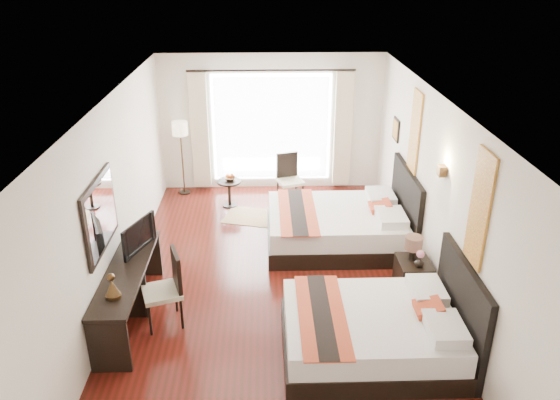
{
  "coord_description": "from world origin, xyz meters",
  "views": [
    {
      "loc": [
        -0.15,
        -7.02,
        4.52
      ],
      "look_at": [
        0.07,
        0.45,
        1.16
      ],
      "focal_mm": 35.0,
      "sensor_mm": 36.0,
      "label": 1
    }
  ],
  "objects_px": {
    "table_lamp": "(414,245)",
    "console_desk": "(129,293)",
    "bed_near": "(378,330)",
    "nightstand": "(413,278)",
    "fruit_bowl": "(230,179)",
    "vase": "(419,264)",
    "window_chair": "(290,188)",
    "television": "(135,235)",
    "bed_far": "(341,225)",
    "floor_lamp": "(180,134)",
    "side_table": "(229,193)",
    "desk_chair": "(165,302)"
  },
  "relations": [
    {
      "from": "table_lamp",
      "to": "console_desk",
      "type": "bearing_deg",
      "value": -172.66
    },
    {
      "from": "bed_near",
      "to": "console_desk",
      "type": "xyz_separation_m",
      "value": [
        -3.2,
        0.81,
        0.06
      ]
    },
    {
      "from": "nightstand",
      "to": "fruit_bowl",
      "type": "xyz_separation_m",
      "value": [
        -2.8,
        3.18,
        0.29
      ]
    },
    {
      "from": "vase",
      "to": "nightstand",
      "type": "bearing_deg",
      "value": 100.81
    },
    {
      "from": "window_chair",
      "to": "console_desk",
      "type": "bearing_deg",
      "value": -49.55
    },
    {
      "from": "table_lamp",
      "to": "vase",
      "type": "bearing_deg",
      "value": -75.91
    },
    {
      "from": "nightstand",
      "to": "fruit_bowl",
      "type": "height_order",
      "value": "fruit_bowl"
    },
    {
      "from": "table_lamp",
      "to": "television",
      "type": "xyz_separation_m",
      "value": [
        -3.92,
        0.04,
        0.2
      ]
    },
    {
      "from": "bed_far",
      "to": "console_desk",
      "type": "xyz_separation_m",
      "value": [
        -3.12,
        -2.0,
        0.04
      ]
    },
    {
      "from": "floor_lamp",
      "to": "side_table",
      "type": "distance_m",
      "value": 1.56
    },
    {
      "from": "nightstand",
      "to": "window_chair",
      "type": "height_order",
      "value": "window_chair"
    },
    {
      "from": "table_lamp",
      "to": "window_chair",
      "type": "height_order",
      "value": "window_chair"
    },
    {
      "from": "fruit_bowl",
      "to": "window_chair",
      "type": "xyz_separation_m",
      "value": [
        1.17,
        0.09,
        -0.26
      ]
    },
    {
      "from": "vase",
      "to": "window_chair",
      "type": "xyz_separation_m",
      "value": [
        -1.65,
        3.41,
        -0.27
      ]
    },
    {
      "from": "bed_near",
      "to": "desk_chair",
      "type": "height_order",
      "value": "bed_near"
    },
    {
      "from": "vase",
      "to": "floor_lamp",
      "type": "xyz_separation_m",
      "value": [
        -3.81,
        3.95,
        0.72
      ]
    },
    {
      "from": "nightstand",
      "to": "side_table",
      "type": "height_order",
      "value": "nightstand"
    },
    {
      "from": "bed_far",
      "to": "side_table",
      "type": "bearing_deg",
      "value": 141.34
    },
    {
      "from": "bed_near",
      "to": "fruit_bowl",
      "type": "xyz_separation_m",
      "value": [
        -2.04,
        4.43,
        0.24
      ]
    },
    {
      "from": "floor_lamp",
      "to": "window_chair",
      "type": "xyz_separation_m",
      "value": [
        2.16,
        -0.54,
        -0.98
      ]
    },
    {
      "from": "bed_far",
      "to": "television",
      "type": "relative_size",
      "value": 3.07
    },
    {
      "from": "floor_lamp",
      "to": "fruit_bowl",
      "type": "bearing_deg",
      "value": -32.59
    },
    {
      "from": "vase",
      "to": "desk_chair",
      "type": "xyz_separation_m",
      "value": [
        -3.49,
        -0.44,
        -0.25
      ]
    },
    {
      "from": "table_lamp",
      "to": "television",
      "type": "relative_size",
      "value": 0.52
    },
    {
      "from": "vase",
      "to": "console_desk",
      "type": "height_order",
      "value": "console_desk"
    },
    {
      "from": "nightstand",
      "to": "desk_chair",
      "type": "height_order",
      "value": "desk_chair"
    },
    {
      "from": "vase",
      "to": "bed_far",
      "type": "bearing_deg",
      "value": 116.98
    },
    {
      "from": "nightstand",
      "to": "television",
      "type": "distance_m",
      "value": 4.0
    },
    {
      "from": "bed_near",
      "to": "table_lamp",
      "type": "xyz_separation_m",
      "value": [
        0.73,
        1.32,
        0.45
      ]
    },
    {
      "from": "bed_far",
      "to": "bed_near",
      "type": "bearing_deg",
      "value": -88.39
    },
    {
      "from": "vase",
      "to": "side_table",
      "type": "bearing_deg",
      "value": 130.93
    },
    {
      "from": "desk_chair",
      "to": "bed_near",
      "type": "bearing_deg",
      "value": 147.41
    },
    {
      "from": "side_table",
      "to": "window_chair",
      "type": "relative_size",
      "value": 0.54
    },
    {
      "from": "nightstand",
      "to": "window_chair",
      "type": "distance_m",
      "value": 3.65
    },
    {
      "from": "side_table",
      "to": "table_lamp",
      "type": "bearing_deg",
      "value": -47.79
    },
    {
      "from": "vase",
      "to": "fruit_bowl",
      "type": "relative_size",
      "value": 0.65
    },
    {
      "from": "floor_lamp",
      "to": "side_table",
      "type": "bearing_deg",
      "value": -34.58
    },
    {
      "from": "bed_far",
      "to": "console_desk",
      "type": "relative_size",
      "value": 1.07
    },
    {
      "from": "table_lamp",
      "to": "floor_lamp",
      "type": "height_order",
      "value": "floor_lamp"
    },
    {
      "from": "bed_near",
      "to": "nightstand",
      "type": "distance_m",
      "value": 1.47
    },
    {
      "from": "bed_near",
      "to": "vase",
      "type": "relative_size",
      "value": 15.59
    },
    {
      "from": "desk_chair",
      "to": "fruit_bowl",
      "type": "distance_m",
      "value": 3.82
    },
    {
      "from": "table_lamp",
      "to": "bed_near",
      "type": "bearing_deg",
      "value": -119.01
    },
    {
      "from": "vase",
      "to": "console_desk",
      "type": "relative_size",
      "value": 0.06
    },
    {
      "from": "bed_far",
      "to": "desk_chair",
      "type": "distance_m",
      "value": 3.39
    },
    {
      "from": "table_lamp",
      "to": "fruit_bowl",
      "type": "xyz_separation_m",
      "value": [
        -2.77,
        3.11,
        -0.21
      ]
    },
    {
      "from": "side_table",
      "to": "desk_chair",
      "type": "bearing_deg",
      "value": -99.95
    },
    {
      "from": "console_desk",
      "to": "window_chair",
      "type": "bearing_deg",
      "value": 57.84
    },
    {
      "from": "television",
      "to": "floor_lamp",
      "type": "relative_size",
      "value": 0.5
    },
    {
      "from": "bed_far",
      "to": "window_chair",
      "type": "bearing_deg",
      "value": 114.74
    }
  ]
}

